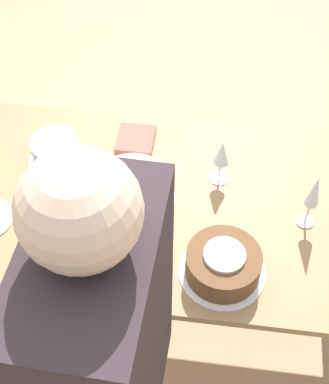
% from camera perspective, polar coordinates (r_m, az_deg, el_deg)
% --- Properties ---
extents(ground_plane, '(12.00, 12.00, 0.00)m').
position_cam_1_polar(ground_plane, '(2.51, 0.00, -11.82)').
color(ground_plane, tan).
extents(dining_table, '(1.65, 0.87, 0.75)m').
position_cam_1_polar(dining_table, '(1.96, 0.00, -2.96)').
color(dining_table, '#9E754C').
rests_on(dining_table, ground_plane).
extents(cake_center_white, '(0.30, 0.30, 0.11)m').
position_cam_1_polar(cake_center_white, '(1.85, -3.46, 0.25)').
color(cake_center_white, white).
rests_on(cake_center_white, dining_table).
extents(cake_front_chocolate, '(0.28, 0.28, 0.11)m').
position_cam_1_polar(cake_front_chocolate, '(1.68, 6.26, -7.66)').
color(cake_front_chocolate, white).
rests_on(cake_front_chocolate, dining_table).
extents(cake_back_decorated, '(0.22, 0.22, 0.10)m').
position_cam_1_polar(cake_back_decorated, '(2.01, -11.46, 4.31)').
color(cake_back_decorated, white).
rests_on(cake_back_decorated, dining_table).
extents(wine_glass_near, '(0.07, 0.07, 0.18)m').
position_cam_1_polar(wine_glass_near, '(1.87, 6.12, 3.95)').
color(wine_glass_near, silver).
rests_on(wine_glass_near, dining_table).
extents(wine_glass_far, '(0.06, 0.06, 0.23)m').
position_cam_1_polar(wine_glass_far, '(1.77, 15.67, -0.14)').
color(wine_glass_far, silver).
rests_on(wine_glass_far, dining_table).
extents(fork_pile, '(0.18, 0.11, 0.01)m').
position_cam_1_polar(fork_pile, '(1.81, -11.96, -4.95)').
color(fork_pile, silver).
rests_on(fork_pile, dining_table).
extents(napkin_stack, '(0.14, 0.15, 0.03)m').
position_cam_1_polar(napkin_stack, '(2.07, -3.07, 5.58)').
color(napkin_stack, '#B75B4C').
rests_on(napkin_stack, dining_table).
extents(person_cutting, '(0.24, 0.41, 1.70)m').
position_cam_1_polar(person_cutting, '(1.28, -5.79, -18.10)').
color(person_cutting, '#2D334C').
rests_on(person_cutting, ground_plane).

